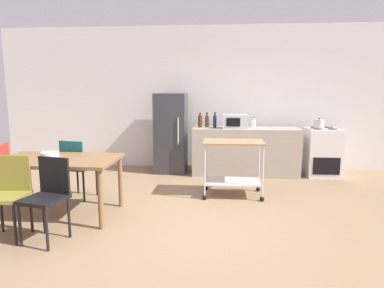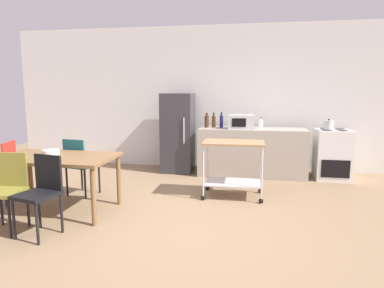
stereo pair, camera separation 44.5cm
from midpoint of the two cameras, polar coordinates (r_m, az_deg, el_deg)
name	(u,v)px [view 2 (the right image)]	position (r m, az deg, el deg)	size (l,w,h in m)	color
ground_plane	(175,225)	(4.16, 0.28, -13.58)	(12.00, 12.00, 0.00)	#8C7051
back_wall	(209,98)	(7.02, 4.73, 7.77)	(8.40, 0.12, 2.90)	silver
kitchen_counter	(252,152)	(6.50, 12.05, -1.37)	(2.00, 0.64, 0.90)	#A89E8E
dining_table	(57,162)	(4.69, -19.46, -2.93)	(1.50, 0.90, 0.75)	brown
chair_red	(2,168)	(5.37, -27.55, -3.64)	(0.48, 0.48, 0.89)	#B72D23
chair_olive	(7,186)	(4.31, -26.38, -6.47)	(0.42, 0.42, 0.89)	olive
chair_teal	(80,163)	(5.31, -16.30, -3.10)	(0.47, 0.47, 0.89)	#1E666B
chair_black	(41,189)	(4.02, -21.37, -7.23)	(0.48, 0.48, 0.89)	black
stove_oven	(332,154)	(6.73, 24.48, -1.62)	(0.60, 0.61, 0.92)	white
refrigerator	(178,133)	(6.65, -0.48, 1.90)	(0.60, 0.63, 1.55)	#333338
kitchen_cart	(233,160)	(5.12, 9.51, -2.68)	(0.91, 0.57, 0.85)	#A37A51
bottle_vinegar	(207,121)	(6.49, 4.48, 3.87)	(0.08, 0.08, 0.28)	#4C2D19
bottle_soy_sauce	(214,121)	(6.51, 5.66, 3.84)	(0.07, 0.07, 0.28)	#4C2D19
bottle_hot_sauce	(221,121)	(6.47, 6.99, 3.84)	(0.07, 0.07, 0.30)	navy
microwave	(241,122)	(6.34, 10.38, 3.72)	(0.46, 0.35, 0.26)	silver
bottle_wine	(261,124)	(6.45, 13.55, 3.29)	(0.08, 0.08, 0.21)	silver
fruit_bowl	(51,152)	(4.82, -20.46, -1.33)	(0.22, 0.22, 0.06)	white
kettle	(328,125)	(6.53, 24.00, 2.98)	(0.24, 0.17, 0.19)	silver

